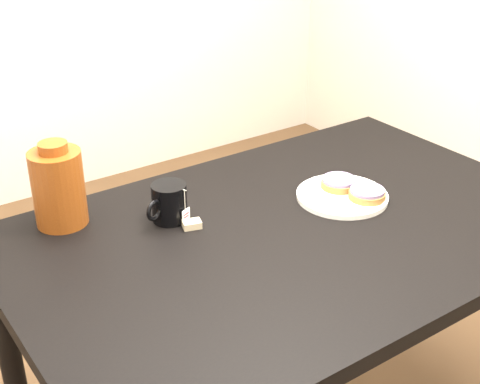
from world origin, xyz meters
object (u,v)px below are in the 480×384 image
(teabag_pouch, at_px, (192,224))
(bagel_back, at_px, (339,183))
(bagel_front, at_px, (367,194))
(bagel_package, at_px, (58,187))
(mug, at_px, (169,203))
(table, at_px, (293,255))
(plate, at_px, (342,195))

(teabag_pouch, bearing_deg, bagel_back, -8.09)
(bagel_back, bearing_deg, bagel_front, -79.01)
(bagel_front, height_order, bagel_package, bagel_package)
(bagel_front, bearing_deg, mug, 155.56)
(bagel_back, height_order, bagel_package, bagel_package)
(bagel_front, xyz_separation_m, teabag_pouch, (-0.45, 0.15, -0.02))
(bagel_package, bearing_deg, teabag_pouch, -39.26)
(table, relative_size, mug, 9.97)
(bagel_back, distance_m, mug, 0.47)
(bagel_back, distance_m, teabag_pouch, 0.43)
(plate, distance_m, bagel_back, 0.04)
(plate, distance_m, teabag_pouch, 0.42)
(plate, relative_size, mug, 1.74)
(bagel_back, distance_m, bagel_package, 0.74)
(table, height_order, mug, mug)
(bagel_back, bearing_deg, bagel_package, 158.61)
(table, bearing_deg, teabag_pouch, 146.58)
(plate, bearing_deg, bagel_front, -56.25)
(bagel_back, xyz_separation_m, bagel_package, (-0.68, 0.27, 0.07))
(table, xyz_separation_m, bagel_back, (0.22, 0.08, 0.11))
(bagel_back, bearing_deg, teabag_pouch, 171.91)
(teabag_pouch, bearing_deg, table, -33.42)
(mug, bearing_deg, plate, -43.27)
(table, height_order, bagel_package, bagel_package)
(bagel_front, relative_size, teabag_pouch, 3.06)
(plate, xyz_separation_m, bagel_package, (-0.66, 0.30, 0.09))
(bagel_front, bearing_deg, bagel_package, 152.94)
(plate, bearing_deg, bagel_back, 61.77)
(bagel_front, height_order, teabag_pouch, bagel_front)
(table, xyz_separation_m, mug, (-0.24, 0.20, 0.13))
(teabag_pouch, relative_size, bagel_package, 0.21)
(table, height_order, bagel_front, bagel_front)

